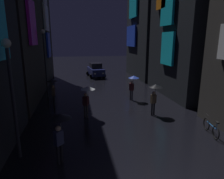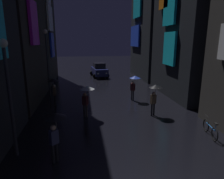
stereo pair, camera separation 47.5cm
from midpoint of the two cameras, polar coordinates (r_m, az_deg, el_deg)
name	(u,v)px [view 1 (the left image)]	position (r m, az deg, el deg)	size (l,w,h in m)	color
building_left_far	(28,12)	(26.18, -23.34, 19.66)	(4.25, 7.08, 16.12)	#33302D
building_right_mid	(188,24)	(19.59, 20.25, 17.16)	(4.25, 8.08, 12.70)	black
building_right_far	(151,10)	(28.34, 10.44, 21.39)	(4.25, 8.84, 17.50)	black
pedestrian_foreground_left_black	(52,85)	(15.91, -17.46, 1.30)	(0.90, 0.90, 2.12)	black
pedestrian_far_right_black	(155,91)	(13.56, 11.20, -0.44)	(0.90, 0.90, 2.12)	black
pedestrian_midstreet_left_blue	(133,81)	(16.67, 5.22, 2.44)	(0.90, 0.90, 2.12)	#2D2D38
pedestrian_midstreet_centre_clear	(87,93)	(12.90, -8.14, -1.05)	(0.90, 0.90, 2.12)	#38332D
pedestrian_foreground_right_black	(60,125)	(8.46, -16.27, -9.65)	(0.90, 0.90, 2.12)	black
bicycle_parked_at_storefront	(211,128)	(12.06, 25.43, -9.84)	(0.43, 1.79, 0.96)	black
car_distant	(96,70)	(27.91, -5.18, 5.54)	(2.56, 4.29, 1.92)	navy
streetlamp_left_far	(45,56)	(18.32, -19.36, 8.97)	(0.36, 0.36, 5.86)	#2D2D33
streetlamp_left_near	(11,86)	(9.03, -28.14, 0.87)	(0.36, 0.36, 5.04)	#2D2D33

